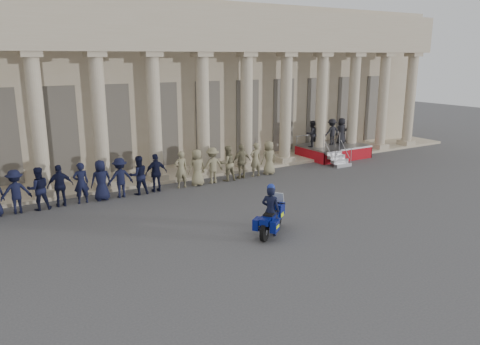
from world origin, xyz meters
name	(u,v)px	position (x,y,z in m)	size (l,w,h in m)	color
ground	(272,227)	(0.00, 0.00, 0.00)	(90.00, 90.00, 0.00)	#3F3F41
building	(133,83)	(0.00, 14.74, 4.52)	(40.00, 12.50, 9.00)	tan
officer_rank	(122,178)	(-3.51, 6.54, 0.89)	(16.38, 0.67, 1.77)	black
reviewing_stand	(333,137)	(10.16, 8.02, 1.25)	(4.05, 3.78, 2.36)	gray
motorcycle	(271,218)	(-0.40, -0.54, 0.58)	(1.77, 1.49, 1.35)	black
rider	(271,210)	(-0.49, -0.61, 0.92)	(0.72, 0.77, 1.86)	black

